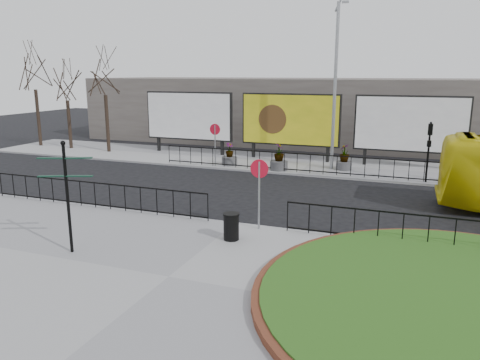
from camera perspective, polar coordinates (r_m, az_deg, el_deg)
The scene contains 24 objects.
ground at distance 17.20m, azimuth -0.44°, elevation -5.55°, with size 90.00×90.00×0.00m, color black.
pavement_near at distance 12.98m, azimuth -8.69°, elevation -11.80°, with size 30.00×10.00×0.12m, color gray.
pavement_far at distance 28.35m, azimuth 8.43°, elevation 1.85°, with size 44.00×6.00×0.12m, color gray.
brick_edge at distance 12.46m, azimuth 26.70°, elevation -13.46°, with size 10.40×10.40×0.18m, color brown.
grass_lawn at distance 12.45m, azimuth 26.71°, elevation -13.38°, with size 10.00×10.00×0.22m, color #234412.
railing_near_left at distance 19.68m, azimuth -17.28°, elevation -1.72°, with size 10.00×0.10×1.10m, color black, non-canonical shape.
railing_near_right at distance 15.65m, azimuth 22.00°, elevation -5.85°, with size 9.00×0.10×1.10m, color black, non-canonical shape.
railing_far at distance 25.44m, azimuth 9.34°, elevation 1.94°, with size 18.00×0.10×1.10m, color black, non-canonical shape.
speed_sign_far at distance 27.15m, azimuth -3.06°, elevation 5.45°, with size 0.64×0.07×2.47m.
speed_sign_near at distance 16.00m, azimuth 2.37°, elevation 0.14°, with size 0.64×0.07×2.47m.
billboard_left at distance 31.78m, azimuth -6.27°, elevation 7.73°, with size 6.20×0.31×4.10m.
billboard_mid at distance 29.27m, azimuth 6.13°, elevation 7.29°, with size 6.20×0.31×4.10m.
billboard_right at distance 28.31m, azimuth 20.04°, elevation 6.39°, with size 6.20×0.31×4.10m.
lamp_post at distance 26.57m, azimuth 11.53°, elevation 11.35°, with size 0.74×0.18×9.23m.
signal_pole_a at distance 24.76m, azimuth 22.06°, elevation 4.21°, with size 0.22×0.26×3.00m.
tree_left at distance 33.37m, azimuth -16.04°, elevation 9.32°, with size 2.00×2.00×7.00m, color #2D2119, non-canonical shape.
tree_mid at distance 35.82m, azimuth -20.25°, elevation 8.60°, with size 2.00×2.00×6.20m, color #2D2119, non-canonical shape.
tree_far at distance 37.96m, azimuth -23.60°, elevation 9.51°, with size 2.00×2.00×7.50m, color #2D2119, non-canonical shape.
building_backdrop at distance 37.78m, azimuth 11.93°, elevation 8.20°, with size 40.00×10.00×5.00m, color #655E58.
fingerpost_sign at distance 14.75m, azimuth -20.38°, elevation -0.71°, with size 1.56×0.84×3.42m.
litter_bin at distance 15.30m, azimuth -1.08°, elevation -5.68°, with size 0.54×0.54×0.90m.
planter_a at distance 27.71m, azimuth -1.29°, elevation 2.79°, with size 0.91×0.91×1.31m.
planter_b at distance 26.25m, azimuth 4.77°, elevation 2.38°, with size 0.99×0.99×1.50m.
planter_c at distance 26.88m, azimuth 12.59°, elevation 2.43°, with size 0.87×0.87×1.45m.
Camera 1 is at (5.95, -15.19, 5.47)m, focal length 35.00 mm.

